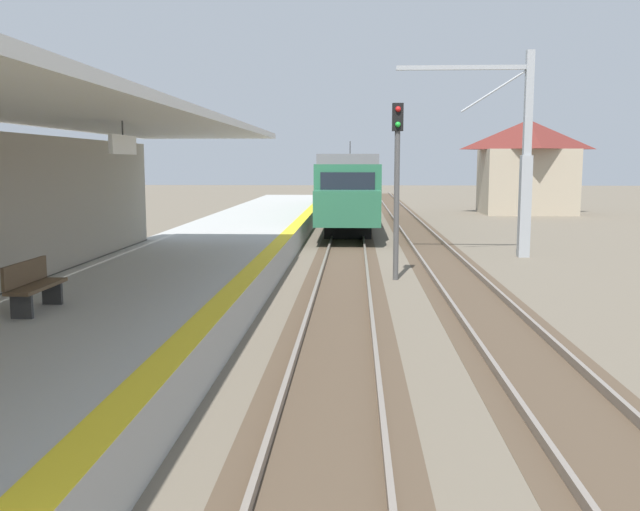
{
  "coord_description": "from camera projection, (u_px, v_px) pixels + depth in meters",
  "views": [
    {
      "loc": [
        2.24,
        -1.53,
        3.48
      ],
      "look_at": [
        1.71,
        8.96,
        2.1
      ],
      "focal_mm": 39.75,
      "sensor_mm": 36.0,
      "label": 1
    }
  ],
  "objects": [
    {
      "name": "distant_trackside_house",
      "position": [
        527.0,
        165.0,
        48.49
      ],
      "size": [
        6.6,
        5.28,
        6.4
      ],
      "color": "tan",
      "rests_on": "ground"
    },
    {
      "name": "station_platform",
      "position": [
        169.0,
        283.0,
        17.99
      ],
      "size": [
        5.0,
        80.0,
        0.91
      ],
      "color": "#A8A8A3",
      "rests_on": "ground"
    },
    {
      "name": "approaching_train",
      "position": [
        349.0,
        187.0,
        38.68
      ],
      "size": [
        2.93,
        19.6,
        4.76
      ],
      "color": "#286647",
      "rests_on": "ground"
    },
    {
      "name": "track_pair_middle",
      "position": [
        455.0,
        276.0,
        21.61
      ],
      "size": [
        2.34,
        120.0,
        0.16
      ],
      "color": "#4C3D2D",
      "rests_on": "ground"
    },
    {
      "name": "platform_bench",
      "position": [
        33.0,
        284.0,
        12.33
      ],
      "size": [
        0.45,
        1.6,
        0.88
      ],
      "color": "brown",
      "rests_on": "station_platform"
    },
    {
      "name": "catenary_pylon_far_side",
      "position": [
        518.0,
        159.0,
        25.91
      ],
      "size": [
        5.0,
        0.4,
        7.5
      ],
      "color": "#9EA3A8",
      "rests_on": "ground"
    },
    {
      "name": "track_pair_nearest_platform",
      "position": [
        344.0,
        275.0,
        21.78
      ],
      "size": [
        2.34,
        120.0,
        0.16
      ],
      "color": "#4C3D2D",
      "rests_on": "ground"
    },
    {
      "name": "rail_signal_post",
      "position": [
        397.0,
        173.0,
        20.79
      ],
      "size": [
        0.32,
        0.34,
        5.2
      ],
      "color": "#4C4C4C",
      "rests_on": "ground"
    }
  ]
}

